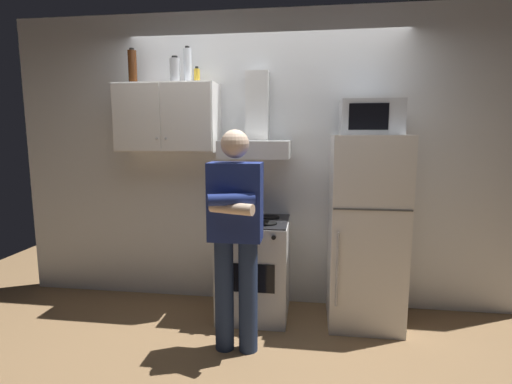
{
  "coord_description": "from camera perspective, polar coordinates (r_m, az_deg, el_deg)",
  "views": [
    {
      "loc": [
        0.42,
        -3.04,
        1.61
      ],
      "look_at": [
        0.0,
        0.0,
        1.15
      ],
      "focal_mm": 27.33,
      "sensor_mm": 36.0,
      "label": 1
    }
  ],
  "objects": [
    {
      "name": "ground_plane",
      "position": [
        3.46,
        0.0,
        -19.16
      ],
      "size": [
        7.0,
        7.0,
        0.0
      ],
      "primitive_type": "plane",
      "color": "olive"
    },
    {
      "name": "refrigerator",
      "position": [
        3.42,
        15.78,
        -5.5
      ],
      "size": [
        0.6,
        0.62,
        1.6
      ],
      "color": "white",
      "rests_on": "ground_plane"
    },
    {
      "name": "back_wall_tiled",
      "position": [
        3.67,
        1.29,
        4.48
      ],
      "size": [
        4.8,
        0.1,
        2.7
      ],
      "primitive_type": "cube",
      "color": "white",
      "rests_on": "ground_plane"
    },
    {
      "name": "bottle_spice_jar",
      "position": [
        3.64,
        -8.64,
        16.46
      ],
      "size": [
        0.05,
        0.05,
        0.15
      ],
      "color": "gold",
      "rests_on": "upper_cabinet"
    },
    {
      "name": "bottle_canister_steel",
      "position": [
        3.63,
        -11.77,
        17.04
      ],
      "size": [
        0.09,
        0.09,
        0.23
      ],
      "color": "#B2B5BA",
      "rests_on": "upper_cabinet"
    },
    {
      "name": "bottle_rum_dark",
      "position": [
        3.81,
        -17.63,
        17.04
      ],
      "size": [
        0.08,
        0.08,
        0.31
      ],
      "color": "#47230F",
      "rests_on": "upper_cabinet"
    },
    {
      "name": "range_hood",
      "position": [
        3.44,
        0.04,
        8.33
      ],
      "size": [
        0.6,
        0.44,
        0.75
      ],
      "color": "white"
    },
    {
      "name": "bottle_vodka_clear",
      "position": [
        3.65,
        -9.98,
        17.74
      ],
      "size": [
        0.07,
        0.07,
        0.32
      ],
      "color": "silver",
      "rests_on": "upper_cabinet"
    },
    {
      "name": "microwave",
      "position": [
        3.34,
        16.4,
        10.42
      ],
      "size": [
        0.48,
        0.37,
        0.28
      ],
      "color": "#B7BABF",
      "rests_on": "refrigerator"
    },
    {
      "name": "stove_oven",
      "position": [
        3.52,
        -0.25,
        -10.99
      ],
      "size": [
        0.6,
        0.62,
        0.87
      ],
      "color": "silver",
      "rests_on": "ground_plane"
    },
    {
      "name": "person_standing",
      "position": [
        2.82,
        -3.02,
        -6.04
      ],
      "size": [
        0.38,
        0.33,
        1.64
      ],
      "color": "navy",
      "rests_on": "ground_plane"
    },
    {
      "name": "upper_cabinet",
      "position": [
        3.64,
        -12.75,
        10.54
      ],
      "size": [
        0.9,
        0.37,
        0.6
      ],
      "color": "white"
    }
  ]
}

